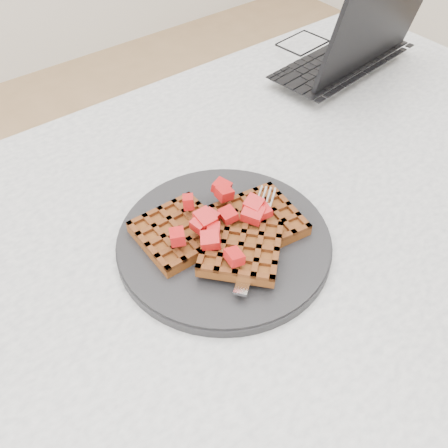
{
  "coord_description": "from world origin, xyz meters",
  "views": [
    {
      "loc": [
        -0.37,
        -0.35,
        1.24
      ],
      "look_at": [
        -0.1,
        -0.0,
        0.79
      ],
      "focal_mm": 40.0,
      "sensor_mm": 36.0,
      "label": 1
    }
  ],
  "objects": [
    {
      "name": "ground",
      "position": [
        0.0,
        0.0,
        0.0
      ],
      "size": [
        4.0,
        4.0,
        0.0
      ],
      "primitive_type": "plane",
      "color": "tan",
      "rests_on": "ground"
    },
    {
      "name": "fork",
      "position": [
        -0.07,
        -0.03,
        0.77
      ],
      "size": [
        0.16,
        0.13,
        0.02
      ],
      "primitive_type": null,
      "rotation": [
        0.0,
        0.0,
        -0.91
      ],
      "color": "silver",
      "rests_on": "plate"
    },
    {
      "name": "waffles",
      "position": [
        -0.1,
        -0.01,
        0.78
      ],
      "size": [
        0.2,
        0.19,
        0.03
      ],
      "color": "brown",
      "rests_on": "plate"
    },
    {
      "name": "plate",
      "position": [
        -0.1,
        -0.0,
        0.76
      ],
      "size": [
        0.28,
        0.28,
        0.02
      ],
      "primitive_type": "cylinder",
      "color": "black",
      "rests_on": "table"
    },
    {
      "name": "strawberry_pile",
      "position": [
        -0.1,
        -0.0,
        0.8
      ],
      "size": [
        0.15,
        0.15,
        0.02
      ],
      "primitive_type": null,
      "color": "#9C0A0E",
      "rests_on": "waffles"
    },
    {
      "name": "table",
      "position": [
        0.0,
        0.0,
        0.64
      ],
      "size": [
        1.2,
        0.8,
        0.75
      ],
      "color": "silver",
      "rests_on": "ground"
    },
    {
      "name": "laptop",
      "position": [
        0.35,
        0.24,
        0.79
      ],
      "size": [
        0.33,
        0.25,
        0.21
      ],
      "rotation": [
        0.0,
        0.0,
        3.25
      ],
      "color": "black",
      "rests_on": "table"
    }
  ]
}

